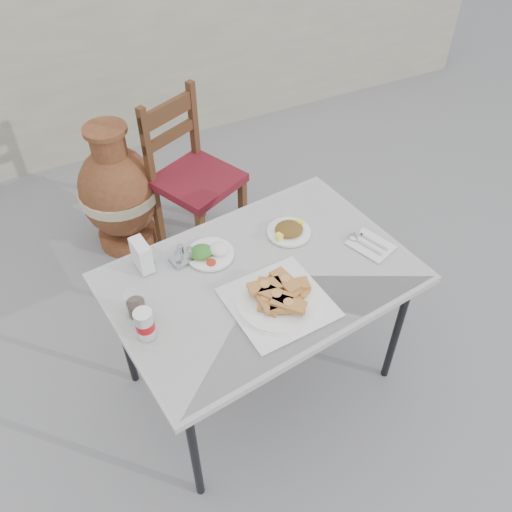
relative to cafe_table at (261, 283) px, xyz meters
name	(u,v)px	position (x,y,z in m)	size (l,w,h in m)	color
ground	(286,385)	(0.09, -0.10, -0.69)	(80.00, 80.00, 0.00)	slate
cafe_table	(261,283)	(0.00, 0.00, 0.00)	(1.31, 0.97, 0.74)	black
pide_plate	(279,297)	(-0.01, -0.16, 0.09)	(0.39, 0.39, 0.08)	white
salad_rice_plate	(210,252)	(-0.14, 0.20, 0.07)	(0.20, 0.20, 0.05)	white
salad_chopped_plate	(289,230)	(0.22, 0.17, 0.07)	(0.19, 0.19, 0.04)	white
soda_can	(145,324)	(-0.51, -0.09, 0.11)	(0.07, 0.07, 0.13)	white
cola_glass	(136,305)	(-0.51, 0.03, 0.10)	(0.08, 0.08, 0.11)	white
napkin_holder	(142,255)	(-0.41, 0.26, 0.12)	(0.08, 0.11, 0.13)	white
condiment_caddy	(183,256)	(-0.25, 0.22, 0.08)	(0.11, 0.10, 0.07)	#B9B8C0
cutlery_napkin	(368,243)	(0.49, -0.04, 0.06)	(0.19, 0.22, 0.01)	white
chair	(192,175)	(0.10, 1.09, -0.20)	(0.56, 0.56, 0.95)	#3C2510
terracotta_urn	(119,193)	(-0.30, 1.27, -0.31)	(0.47, 0.47, 0.81)	brown
back_wall	(122,65)	(0.09, 2.40, -0.09)	(6.00, 0.25, 1.20)	#A6A08A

